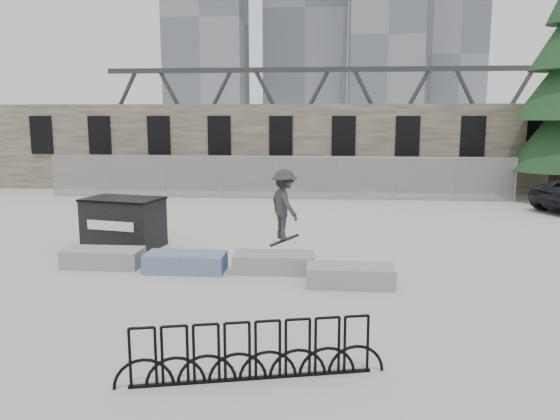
% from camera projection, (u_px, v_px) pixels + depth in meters
% --- Properties ---
extents(ground, '(120.00, 120.00, 0.00)m').
position_uv_depth(ground, '(231.00, 272.00, 13.73)').
color(ground, '#B8B9B4').
rests_on(ground, ground).
extents(stone_wall, '(36.00, 2.58, 4.50)m').
position_uv_depth(stone_wall, '(283.00, 147.00, 29.30)').
color(stone_wall, brown).
rests_on(stone_wall, ground).
extents(chainlink_fence, '(22.06, 0.06, 2.02)m').
position_uv_depth(chainlink_fence, '(277.00, 177.00, 25.83)').
color(chainlink_fence, gray).
rests_on(chainlink_fence, ground).
extents(planter_far_left, '(2.00, 0.90, 0.47)m').
position_uv_depth(planter_far_left, '(103.00, 257.00, 14.17)').
color(planter_far_left, gray).
rests_on(planter_far_left, ground).
extents(planter_center_left, '(2.00, 0.90, 0.47)m').
position_uv_depth(planter_center_left, '(186.00, 261.00, 13.73)').
color(planter_center_left, '#2E508A').
rests_on(planter_center_left, ground).
extents(planter_center_right, '(2.00, 0.90, 0.47)m').
position_uv_depth(planter_center_right, '(274.00, 262.00, 13.71)').
color(planter_center_right, gray).
rests_on(planter_center_right, ground).
extents(planter_offset, '(2.00, 0.90, 0.47)m').
position_uv_depth(planter_offset, '(350.00, 275.00, 12.57)').
color(planter_offset, gray).
rests_on(planter_offset, ground).
extents(dumpster, '(2.49, 1.83, 1.48)m').
position_uv_depth(dumpster, '(124.00, 222.00, 16.27)').
color(dumpster, black).
rests_on(dumpster, ground).
extents(bike_rack, '(3.94, 0.98, 0.90)m').
position_uv_depth(bike_rack, '(253.00, 352.00, 8.02)').
color(bike_rack, black).
rests_on(bike_rack, ground).
extents(skyline_towers, '(58.00, 28.00, 48.00)m').
position_uv_depth(skyline_towers, '(310.00, 26.00, 102.45)').
color(skyline_towers, slate).
rests_on(skyline_towers, ground).
extents(truss_bridge, '(70.00, 3.00, 9.80)m').
position_uv_depth(truss_bridge, '(390.00, 115.00, 66.21)').
color(truss_bridge, '#2D3033').
rests_on(truss_bridge, ground).
extents(skateboarder, '(1.18, 1.37, 2.02)m').
position_uv_depth(skateboarder, '(284.00, 205.00, 14.06)').
color(skateboarder, '#2F2E32').
rests_on(skateboarder, ground).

